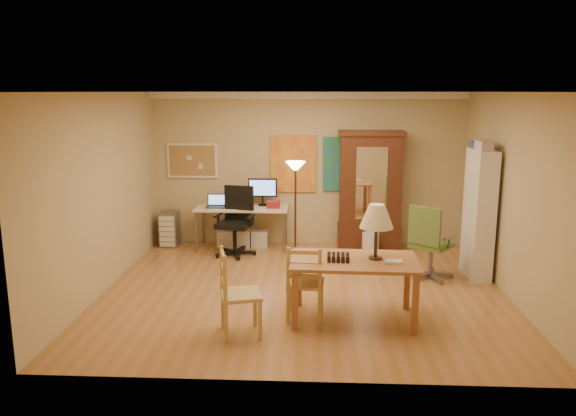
{
  "coord_description": "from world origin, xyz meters",
  "views": [
    {
      "loc": [
        0.15,
        -7.39,
        2.71
      ],
      "look_at": [
        -0.23,
        0.3,
        1.1
      ],
      "focal_mm": 35.0,
      "sensor_mm": 36.0,
      "label": 1
    }
  ],
  "objects_px": {
    "office_chair_green": "(429,259)",
    "armoire": "(370,198)",
    "dining_table": "(362,248)",
    "computer_desk": "(244,223)",
    "bookshelf": "(479,214)",
    "office_chair_black": "(236,237)"
  },
  "relations": [
    {
      "from": "computer_desk",
      "to": "armoire",
      "type": "bearing_deg",
      "value": 2.15
    },
    {
      "from": "office_chair_black",
      "to": "dining_table",
      "type": "bearing_deg",
      "value": -54.24
    },
    {
      "from": "office_chair_green",
      "to": "armoire",
      "type": "xyz_separation_m",
      "value": [
        -0.74,
        1.64,
        0.6
      ]
    },
    {
      "from": "dining_table",
      "to": "armoire",
      "type": "bearing_deg",
      "value": 83.22
    },
    {
      "from": "dining_table",
      "to": "office_chair_green",
      "type": "bearing_deg",
      "value": 54.19
    },
    {
      "from": "computer_desk",
      "to": "bookshelf",
      "type": "height_order",
      "value": "bookshelf"
    },
    {
      "from": "computer_desk",
      "to": "office_chair_green",
      "type": "distance_m",
      "value": 3.32
    },
    {
      "from": "office_chair_black",
      "to": "office_chair_green",
      "type": "relative_size",
      "value": 1.04
    },
    {
      "from": "dining_table",
      "to": "bookshelf",
      "type": "distance_m",
      "value": 2.52
    },
    {
      "from": "office_chair_black",
      "to": "office_chair_green",
      "type": "bearing_deg",
      "value": -19.82
    },
    {
      "from": "computer_desk",
      "to": "armoire",
      "type": "xyz_separation_m",
      "value": [
        2.19,
        0.08,
        0.45
      ]
    },
    {
      "from": "dining_table",
      "to": "armoire",
      "type": "xyz_separation_m",
      "value": [
        0.38,
        3.19,
        -0.0
      ]
    },
    {
      "from": "computer_desk",
      "to": "bookshelf",
      "type": "bearing_deg",
      "value": -20.76
    },
    {
      "from": "office_chair_black",
      "to": "bookshelf",
      "type": "height_order",
      "value": "bookshelf"
    },
    {
      "from": "dining_table",
      "to": "armoire",
      "type": "distance_m",
      "value": 3.21
    },
    {
      "from": "computer_desk",
      "to": "office_chair_green",
      "type": "xyz_separation_m",
      "value": [
        2.93,
        -1.56,
        -0.15
      ]
    },
    {
      "from": "dining_table",
      "to": "bookshelf",
      "type": "height_order",
      "value": "bookshelf"
    },
    {
      "from": "office_chair_green",
      "to": "armoire",
      "type": "relative_size",
      "value": 0.54
    },
    {
      "from": "office_chair_black",
      "to": "office_chair_green",
      "type": "distance_m",
      "value": 3.2
    },
    {
      "from": "office_chair_black",
      "to": "armoire",
      "type": "bearing_deg",
      "value": 13.64
    },
    {
      "from": "office_chair_black",
      "to": "bookshelf",
      "type": "relative_size",
      "value": 0.61
    },
    {
      "from": "dining_table",
      "to": "computer_desk",
      "type": "bearing_deg",
      "value": 120.26
    }
  ]
}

